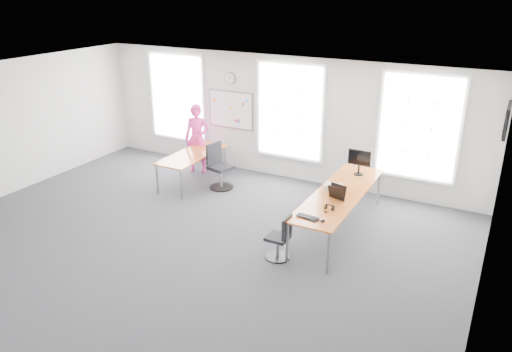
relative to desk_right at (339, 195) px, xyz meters
The scene contains 22 objects.
floor 3.07m from the desk_right, 141.33° to the right, with size 10.00×10.00×0.00m, color #27272B.
ceiling 3.73m from the desk_right, 141.33° to the right, with size 10.00×10.00×0.00m, color white.
wall_back 3.25m from the desk_right, 137.36° to the left, with size 10.00×10.00×0.00m, color silver.
wall_right 3.34m from the desk_right, 34.80° to the right, with size 10.00×10.00×0.00m, color silver.
window_left 5.81m from the desk_right, 158.38° to the left, with size 1.60×0.06×2.20m, color silver.
window_mid 3.08m from the desk_right, 133.81° to the left, with size 1.60×0.06×2.20m, color silver.
window_right 2.51m from the desk_right, 65.18° to the left, with size 1.60×0.06×2.20m, color silver.
desk_right is the anchor object (origin of this frame).
desk_left 4.02m from the desk_right, 169.45° to the left, with size 0.80×2.01×0.73m.
chair_right 1.66m from the desk_right, 109.26° to the right, with size 0.44×0.44×0.83m.
chair_left 3.33m from the desk_right, 166.52° to the left, with size 0.59×0.58×1.07m.
person 4.51m from the desk_right, 161.41° to the left, with size 0.64×0.42×1.76m, color #EA3194.
whiteboard 4.31m from the desk_right, 150.13° to the left, with size 1.20×0.03×0.90m, color white.
wall_clock 4.53m from the desk_right, 150.13° to the left, with size 0.30×0.30×0.04m, color gray.
tv 3.26m from the desk_right, 23.47° to the left, with size 0.06×0.90×0.55m, color black.
keyboard 1.32m from the desk_right, 95.48° to the right, with size 0.40×0.14×0.02m, color black.
mouse 1.34m from the desk_right, 83.16° to the right, with size 0.07×0.12×0.04m, color black.
lens_cap 0.95m from the desk_right, 85.46° to the right, with size 0.06×0.06×0.01m, color black.
headphones 0.83m from the desk_right, 84.05° to the right, with size 0.18×0.09×0.10m.
laptop_sleeve 0.37m from the desk_right, 80.91° to the right, with size 0.35×0.26×0.28m.
paper_stack 0.19m from the desk_right, 161.51° to the left, with size 0.34×0.26×0.12m, color beige.
monitor 1.16m from the desk_right, 88.43° to the left, with size 0.49×0.20×0.54m.
Camera 1 is at (5.04, -6.70, 4.60)m, focal length 35.00 mm.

